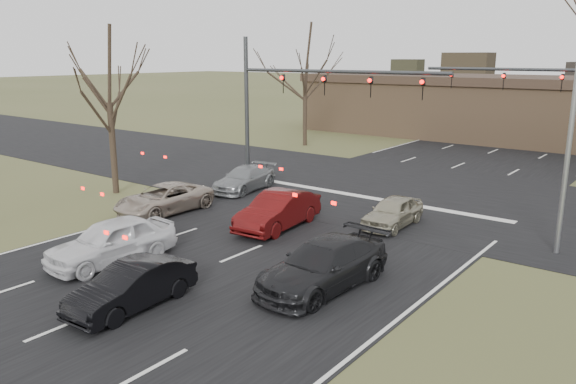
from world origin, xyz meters
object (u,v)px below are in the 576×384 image
(mast_arm_far, at_px, (567,92))
(car_silver_ahead, at_px, (393,212))
(streetlight_right_near, at_px, (569,97))
(car_black_hatch, at_px, (132,286))
(car_white_sedan, at_px, (112,241))
(car_grey_ahead, at_px, (245,179))
(car_red_ahead, at_px, (278,210))
(car_silver_suv, at_px, (164,199))
(car_charcoal_sedan, at_px, (323,265))
(building, at_px, (549,110))
(mast_arm_near, at_px, (293,92))

(mast_arm_far, height_order, car_silver_ahead, mast_arm_far)
(streetlight_right_near, distance_m, car_silver_ahead, 7.88)
(mast_arm_far, relative_size, car_black_hatch, 2.84)
(car_black_hatch, distance_m, car_silver_ahead, 11.75)
(car_white_sedan, height_order, car_black_hatch, car_white_sedan)
(car_grey_ahead, distance_m, car_silver_ahead, 9.30)
(mast_arm_far, xyz_separation_m, car_grey_ahead, (-12.68, -12.53, -4.39))
(car_black_hatch, relative_size, car_red_ahead, 0.86)
(car_silver_suv, xyz_separation_m, car_charcoal_sedan, (10.50, -2.67, 0.08))
(building, height_order, car_white_sedan, building)
(mast_arm_near, height_order, streetlight_right_near, streetlight_right_near)
(building, bearing_deg, car_black_hatch, -92.14)
(streetlight_right_near, relative_size, car_silver_suv, 2.13)
(building, height_order, car_charcoal_sedan, building)
(mast_arm_near, height_order, car_black_hatch, mast_arm_near)
(car_silver_suv, bearing_deg, mast_arm_far, 55.82)
(car_white_sedan, distance_m, car_silver_ahead, 11.27)
(mast_arm_far, distance_m, car_white_sedan, 25.41)
(mast_arm_far, height_order, car_charcoal_sedan, mast_arm_far)
(mast_arm_far, bearing_deg, streetlight_right_near, -78.53)
(car_silver_suv, relative_size, car_red_ahead, 1.03)
(building, distance_m, car_grey_ahead, 28.88)
(car_silver_suv, relative_size, car_black_hatch, 1.20)
(mast_arm_far, bearing_deg, mast_arm_near, -138.78)
(car_white_sedan, bearing_deg, streetlight_right_near, 45.66)
(streetlight_right_near, xyz_separation_m, car_red_ahead, (-9.76, -3.70, -4.84))
(car_white_sedan, bearing_deg, car_charcoal_sedan, 25.08)
(car_red_ahead, relative_size, car_silver_ahead, 1.23)
(car_silver_ahead, bearing_deg, streetlight_right_near, 4.11)
(mast_arm_far, height_order, car_white_sedan, mast_arm_far)
(building, height_order, car_red_ahead, building)
(streetlight_right_near, relative_size, car_black_hatch, 2.55)
(mast_arm_far, bearing_deg, car_black_hatch, -102.73)
(streetlight_right_near, relative_size, car_charcoal_sedan, 1.99)
(car_white_sedan, bearing_deg, car_red_ahead, 77.22)
(streetlight_right_near, height_order, car_silver_suv, streetlight_right_near)
(car_silver_suv, bearing_deg, streetlight_right_near, 19.11)
(car_white_sedan, bearing_deg, building, 87.13)
(car_red_ahead, bearing_deg, car_silver_ahead, 34.49)
(streetlight_right_near, xyz_separation_m, car_grey_ahead, (-15.32, 0.47, -4.96))
(mast_arm_far, bearing_deg, building, 105.58)
(car_black_hatch, distance_m, car_red_ahead, 8.58)
(car_white_sedan, height_order, car_silver_ahead, car_white_sedan)
(streetlight_right_near, bearing_deg, car_silver_suv, -161.84)
(mast_arm_far, bearing_deg, car_grey_ahead, -135.36)
(mast_arm_near, xyz_separation_m, car_red_ahead, (4.30, -6.70, -4.32))
(car_grey_ahead, bearing_deg, car_silver_ahead, -14.45)
(building, bearing_deg, streetlight_right_near, -76.31)
(car_black_hatch, bearing_deg, car_white_sedan, 149.09)
(car_black_hatch, distance_m, car_charcoal_sedan, 5.67)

